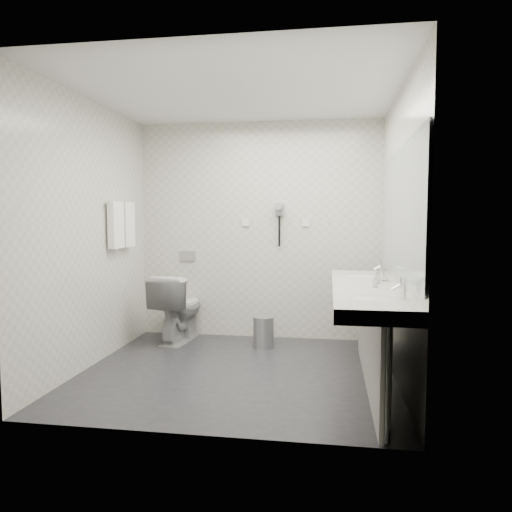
# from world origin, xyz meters

# --- Properties ---
(floor) EXTENTS (2.80, 2.80, 0.00)m
(floor) POSITION_xyz_m (0.00, 0.00, 0.00)
(floor) COLOR #252429
(floor) RESTS_ON ground
(ceiling) EXTENTS (2.80, 2.80, 0.00)m
(ceiling) POSITION_xyz_m (0.00, 0.00, 2.50)
(ceiling) COLOR silver
(ceiling) RESTS_ON wall_back
(wall_back) EXTENTS (2.80, 0.00, 2.80)m
(wall_back) POSITION_xyz_m (0.00, 1.30, 1.25)
(wall_back) COLOR beige
(wall_back) RESTS_ON floor
(wall_front) EXTENTS (2.80, 0.00, 2.80)m
(wall_front) POSITION_xyz_m (0.00, -1.30, 1.25)
(wall_front) COLOR beige
(wall_front) RESTS_ON floor
(wall_left) EXTENTS (0.00, 2.60, 2.60)m
(wall_left) POSITION_xyz_m (-1.40, 0.00, 1.25)
(wall_left) COLOR beige
(wall_left) RESTS_ON floor
(wall_right) EXTENTS (0.00, 2.60, 2.60)m
(wall_right) POSITION_xyz_m (1.40, 0.00, 1.25)
(wall_right) COLOR beige
(wall_right) RESTS_ON floor
(vanity_counter) EXTENTS (0.55, 2.20, 0.10)m
(vanity_counter) POSITION_xyz_m (1.12, -0.20, 0.80)
(vanity_counter) COLOR silver
(vanity_counter) RESTS_ON floor
(vanity_panel) EXTENTS (0.03, 2.15, 0.75)m
(vanity_panel) POSITION_xyz_m (1.15, -0.20, 0.38)
(vanity_panel) COLOR gray
(vanity_panel) RESTS_ON floor
(vanity_post_near) EXTENTS (0.06, 0.06, 0.75)m
(vanity_post_near) POSITION_xyz_m (1.18, -1.24, 0.38)
(vanity_post_near) COLOR silver
(vanity_post_near) RESTS_ON floor
(vanity_post_far) EXTENTS (0.06, 0.06, 0.75)m
(vanity_post_far) POSITION_xyz_m (1.18, 0.84, 0.38)
(vanity_post_far) COLOR silver
(vanity_post_far) RESTS_ON floor
(mirror) EXTENTS (0.02, 2.20, 1.05)m
(mirror) POSITION_xyz_m (1.39, -0.20, 1.45)
(mirror) COLOR #B2BCC6
(mirror) RESTS_ON wall_right
(basin_near) EXTENTS (0.40, 0.31, 0.05)m
(basin_near) POSITION_xyz_m (1.12, -0.85, 0.83)
(basin_near) COLOR silver
(basin_near) RESTS_ON vanity_counter
(basin_far) EXTENTS (0.40, 0.31, 0.05)m
(basin_far) POSITION_xyz_m (1.12, 0.45, 0.83)
(basin_far) COLOR silver
(basin_far) RESTS_ON vanity_counter
(faucet_near) EXTENTS (0.04, 0.04, 0.15)m
(faucet_near) POSITION_xyz_m (1.32, -0.85, 0.92)
(faucet_near) COLOR silver
(faucet_near) RESTS_ON vanity_counter
(faucet_far) EXTENTS (0.04, 0.04, 0.15)m
(faucet_far) POSITION_xyz_m (1.32, 0.45, 0.92)
(faucet_far) COLOR silver
(faucet_far) RESTS_ON vanity_counter
(soap_bottle_a) EXTENTS (0.07, 0.07, 0.10)m
(soap_bottle_a) POSITION_xyz_m (1.22, -0.07, 0.90)
(soap_bottle_a) COLOR silver
(soap_bottle_a) RESTS_ON vanity_counter
(soap_bottle_b) EXTENTS (0.09, 0.09, 0.10)m
(soap_bottle_b) POSITION_xyz_m (1.20, -0.10, 0.90)
(soap_bottle_b) COLOR silver
(soap_bottle_b) RESTS_ON vanity_counter
(soap_bottle_c) EXTENTS (0.05, 0.05, 0.13)m
(soap_bottle_c) POSITION_xyz_m (1.18, -0.33, 0.91)
(soap_bottle_c) COLOR silver
(soap_bottle_c) RESTS_ON vanity_counter
(glass_left) EXTENTS (0.06, 0.06, 0.10)m
(glass_left) POSITION_xyz_m (1.26, 0.08, 0.90)
(glass_left) COLOR silver
(glass_left) RESTS_ON vanity_counter
(glass_right) EXTENTS (0.07, 0.07, 0.10)m
(glass_right) POSITION_xyz_m (1.31, 0.10, 0.90)
(glass_right) COLOR silver
(glass_right) RESTS_ON vanity_counter
(toilet) EXTENTS (0.52, 0.81, 0.77)m
(toilet) POSITION_xyz_m (-0.87, 0.95, 0.38)
(toilet) COLOR silver
(toilet) RESTS_ON floor
(flush_plate) EXTENTS (0.18, 0.02, 0.12)m
(flush_plate) POSITION_xyz_m (-0.85, 1.29, 0.95)
(flush_plate) COLOR #B2B5BA
(flush_plate) RESTS_ON wall_back
(pedal_bin) EXTENTS (0.25, 0.25, 0.32)m
(pedal_bin) POSITION_xyz_m (0.13, 0.85, 0.16)
(pedal_bin) COLOR #B2B5BA
(pedal_bin) RESTS_ON floor
(bin_lid) EXTENTS (0.23, 0.23, 0.02)m
(bin_lid) POSITION_xyz_m (0.13, 0.85, 0.33)
(bin_lid) COLOR #B2B5BA
(bin_lid) RESTS_ON pedal_bin
(towel_rail) EXTENTS (0.02, 0.62, 0.02)m
(towel_rail) POSITION_xyz_m (-1.35, 0.55, 1.55)
(towel_rail) COLOR silver
(towel_rail) RESTS_ON wall_left
(towel_near) EXTENTS (0.07, 0.24, 0.48)m
(towel_near) POSITION_xyz_m (-1.34, 0.41, 1.33)
(towel_near) COLOR white
(towel_near) RESTS_ON towel_rail
(towel_far) EXTENTS (0.07, 0.24, 0.48)m
(towel_far) POSITION_xyz_m (-1.34, 0.69, 1.33)
(towel_far) COLOR white
(towel_far) RESTS_ON towel_rail
(dryer_cradle) EXTENTS (0.10, 0.04, 0.14)m
(dryer_cradle) POSITION_xyz_m (0.25, 1.27, 1.50)
(dryer_cradle) COLOR gray
(dryer_cradle) RESTS_ON wall_back
(dryer_barrel) EXTENTS (0.08, 0.14, 0.08)m
(dryer_barrel) POSITION_xyz_m (0.25, 1.20, 1.53)
(dryer_barrel) COLOR gray
(dryer_barrel) RESTS_ON dryer_cradle
(dryer_cord) EXTENTS (0.02, 0.02, 0.35)m
(dryer_cord) POSITION_xyz_m (0.25, 1.26, 1.25)
(dryer_cord) COLOR black
(dryer_cord) RESTS_ON dryer_cradle
(switch_plate_a) EXTENTS (0.09, 0.02, 0.09)m
(switch_plate_a) POSITION_xyz_m (-0.15, 1.29, 1.35)
(switch_plate_a) COLOR silver
(switch_plate_a) RESTS_ON wall_back
(switch_plate_b) EXTENTS (0.09, 0.02, 0.09)m
(switch_plate_b) POSITION_xyz_m (0.55, 1.29, 1.35)
(switch_plate_b) COLOR silver
(switch_plate_b) RESTS_ON wall_back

